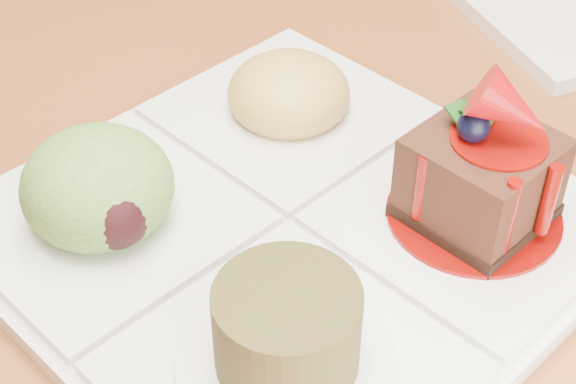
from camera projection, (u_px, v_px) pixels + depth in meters
dining_table at (181, 2)px, 0.82m from camera, size 1.00×1.80×0.75m
sampler_plate at (279, 208)px, 0.47m from camera, size 0.35×0.35×0.11m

